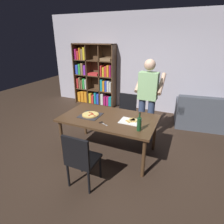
% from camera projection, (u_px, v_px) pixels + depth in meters
% --- Properties ---
extents(ground_plane, '(12.00, 12.00, 0.00)m').
position_uv_depth(ground_plane, '(109.00, 151.00, 3.67)').
color(ground_plane, '#38281E').
extents(back_wall, '(6.40, 0.10, 2.80)m').
position_uv_depth(back_wall, '(145.00, 64.00, 5.33)').
color(back_wall, '#BCB7C6').
rests_on(back_wall, ground_plane).
extents(dining_table, '(1.76, 1.01, 0.75)m').
position_uv_depth(dining_table, '(109.00, 121.00, 3.41)').
color(dining_table, '#4C331E').
rests_on(dining_table, ground_plane).
extents(chair_near_camera, '(0.42, 0.42, 0.90)m').
position_uv_depth(chair_near_camera, '(81.00, 158.00, 2.63)').
color(chair_near_camera, black).
rests_on(chair_near_camera, ground_plane).
extents(chair_far_side, '(0.42, 0.42, 0.90)m').
position_uv_depth(chair_far_side, '(126.00, 111.00, 4.31)').
color(chair_far_side, black).
rests_on(chair_far_side, ground_plane).
extents(couch, '(1.79, 1.06, 0.85)m').
position_uv_depth(couch, '(211.00, 116.00, 4.52)').
color(couch, '#4C515B').
rests_on(couch, ground_plane).
extents(bookshelf, '(1.40, 0.35, 1.95)m').
position_uv_depth(bookshelf, '(95.00, 78.00, 5.93)').
color(bookshelf, '#513823').
rests_on(bookshelf, ground_plane).
extents(person_serving_pizza, '(0.55, 0.54, 1.75)m').
position_uv_depth(person_serving_pizza, '(148.00, 97.00, 3.74)').
color(person_serving_pizza, '#38476B').
rests_on(person_serving_pizza, ground_plane).
extents(pepperoni_pizza_on_tray, '(0.38, 0.38, 0.04)m').
position_uv_depth(pepperoni_pizza_on_tray, '(90.00, 115.00, 3.45)').
color(pepperoni_pizza_on_tray, '#2D2D33').
rests_on(pepperoni_pizza_on_tray, dining_table).
extents(pizza_slices_on_towel, '(0.36, 0.28, 0.03)m').
position_uv_depth(pizza_slices_on_towel, '(131.00, 121.00, 3.21)').
color(pizza_slices_on_towel, white).
rests_on(pizza_slices_on_towel, dining_table).
extents(wine_bottle, '(0.07, 0.07, 0.32)m').
position_uv_depth(wine_bottle, '(139.00, 124.00, 2.86)').
color(wine_bottle, '#194723').
rests_on(wine_bottle, dining_table).
extents(kitchen_scissors, '(0.20, 0.13, 0.01)m').
position_uv_depth(kitchen_scissors, '(102.00, 123.00, 3.14)').
color(kitchen_scissors, silver).
rests_on(kitchen_scissors, dining_table).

